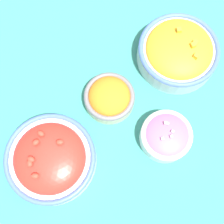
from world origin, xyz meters
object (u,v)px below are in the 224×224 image
object	(u,v)px
bowl_cherry_tomatoes	(50,158)
bowl_carrots	(109,97)
bowl_squash	(178,51)
bowl_red_onion	(166,136)

from	to	relation	value
bowl_cherry_tomatoes	bowl_carrots	bearing A→B (deg)	154.18
bowl_carrots	bowl_squash	world-z (taller)	bowl_squash
bowl_cherry_tomatoes	bowl_red_onion	bearing A→B (deg)	117.29
bowl_carrots	bowl_red_onion	bearing A→B (deg)	69.95
bowl_cherry_tomatoes	bowl_squash	distance (m)	0.39
bowl_carrots	bowl_cherry_tomatoes	world-z (taller)	bowl_cherry_tomatoes
bowl_carrots	bowl_cherry_tomatoes	size ratio (longest dim) A/B	0.60
bowl_red_onion	bowl_cherry_tomatoes	size ratio (longest dim) A/B	0.58
bowl_carrots	bowl_cherry_tomatoes	distance (m)	0.19
bowl_carrots	bowl_cherry_tomatoes	xyz separation A→B (m)	(0.17, -0.08, 0.00)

